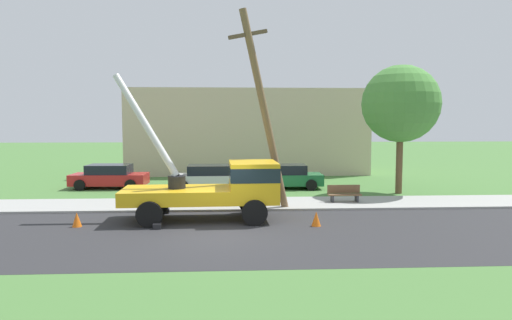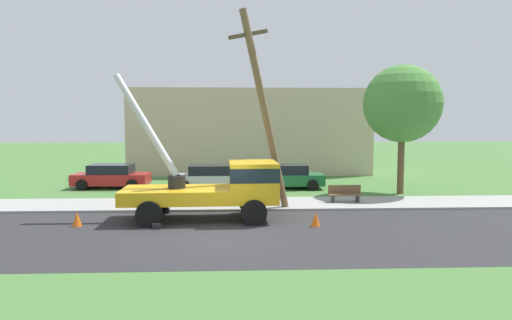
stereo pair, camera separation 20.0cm
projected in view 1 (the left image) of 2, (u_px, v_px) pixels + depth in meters
name	position (u px, v px, depth m)	size (l,w,h in m)	color
ground_plane	(225.00, 186.00, 28.07)	(120.00, 120.00, 0.00)	#477538
road_asphalt	(220.00, 234.00, 16.13)	(80.00, 8.04, 0.01)	#2B2B2D
sidewalk_strip	(223.00, 204.00, 21.73)	(80.00, 3.21, 0.10)	#9E9E99
utility_truck	(221.00, 185.00, 18.46)	(6.84, 3.21, 5.98)	gold
leaning_utility_pole	(264.00, 109.00, 20.04)	(2.79, 1.24, 8.83)	brown
traffic_cone_ahead	(316.00, 219.00, 17.34)	(0.36, 0.36, 0.56)	orange
traffic_cone_behind	(77.00, 220.00, 17.23)	(0.36, 0.36, 0.56)	orange
parked_sedan_red	(110.00, 176.00, 27.15)	(4.45, 2.11, 1.42)	#B21E1E
parked_sedan_silver	(209.00, 177.00, 26.79)	(4.44, 2.09, 1.42)	#B7B7BF
parked_sedan_green	(285.00, 177.00, 27.10)	(4.43, 2.07, 1.42)	#1E6638
park_bench	(344.00, 194.00, 22.08)	(1.60, 0.45, 0.90)	brown
roadside_tree_near	(401.00, 104.00, 24.86)	(4.22, 4.22, 7.06)	brown
lowrise_building_backdrop	(247.00, 131.00, 35.80)	(18.00, 6.00, 6.40)	#C6B293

